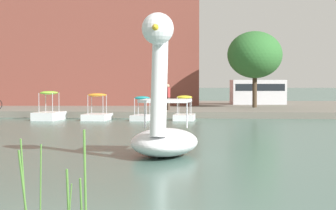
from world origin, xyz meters
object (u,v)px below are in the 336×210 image
at_px(pedal_boat_yellow, 184,113).
at_px(pedal_boat_teal, 142,113).
at_px(swan_boat, 163,124).
at_px(pedal_boat_orange, 97,113).
at_px(pedal_boat_lime, 49,112).
at_px(tree_broadleaf_left, 255,55).
at_px(parked_van, 258,91).
at_px(person_on_path, 168,96).

xyz_separation_m(pedal_boat_yellow, pedal_boat_teal, (-2.38, -0.25, -0.02)).
xyz_separation_m(swan_boat, pedal_boat_orange, (-5.19, 16.36, -0.54)).
bearing_deg(pedal_boat_lime, tree_broadleaf_left, 36.29).
height_order(pedal_boat_yellow, tree_broadleaf_left, tree_broadleaf_left).
distance_m(pedal_boat_teal, pedal_boat_lime, 5.38).
height_order(swan_boat, pedal_boat_orange, swan_boat).
distance_m(swan_boat, parked_van, 31.99).
distance_m(person_on_path, parked_van, 12.52).
height_order(pedal_boat_yellow, parked_van, parked_van).
bearing_deg(tree_broadleaf_left, pedal_boat_orange, -136.90).
relative_size(swan_boat, pedal_boat_orange, 1.80).
relative_size(tree_broadleaf_left, person_on_path, 3.28).
relative_size(swan_boat, pedal_boat_yellow, 2.11).
height_order(swan_boat, tree_broadleaf_left, tree_broadleaf_left).
distance_m(pedal_boat_yellow, pedal_boat_teal, 2.40).
bearing_deg(swan_boat, pedal_boat_orange, 107.61).
distance_m(swan_boat, pedal_boat_teal, 16.48).
distance_m(pedal_boat_teal, tree_broadleaf_left, 12.01).
height_order(pedal_boat_lime, person_on_path, person_on_path).
bearing_deg(swan_boat, tree_broadleaf_left, 80.20).
distance_m(pedal_boat_orange, person_on_path, 5.94).
xyz_separation_m(pedal_boat_lime, person_on_path, (6.48, 4.67, 0.81)).
distance_m(tree_broadleaf_left, person_on_path, 7.87).
distance_m(pedal_boat_lime, tree_broadleaf_left, 15.75).
relative_size(tree_broadleaf_left, parked_van, 1.20).
distance_m(pedal_boat_yellow, pedal_boat_orange, 4.99).
relative_size(pedal_boat_lime, tree_broadleaf_left, 0.43).
xyz_separation_m(swan_boat, pedal_boat_yellow, (-0.21, 16.52, -0.51)).
bearing_deg(swan_boat, parked_van, 80.86).
bearing_deg(pedal_boat_lime, swan_boat, -63.87).
distance_m(pedal_boat_yellow, person_on_path, 4.67).
xyz_separation_m(swan_boat, pedal_boat_lime, (-7.97, 16.26, -0.50)).
relative_size(pedal_boat_teal, parked_van, 0.43).
relative_size(pedal_boat_teal, tree_broadleaf_left, 0.36).
height_order(swan_boat, person_on_path, swan_boat).
height_order(pedal_boat_orange, pedal_boat_lime, pedal_boat_lime).
bearing_deg(pedal_boat_teal, person_on_path, 76.75).
bearing_deg(pedal_boat_yellow, person_on_path, 106.26).
height_order(pedal_boat_lime, parked_van, parked_van).
distance_m(pedal_boat_teal, parked_van, 17.16).
relative_size(person_on_path, parked_van, 0.37).
xyz_separation_m(tree_broadleaf_left, parked_van, (0.70, 6.26, -2.66)).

